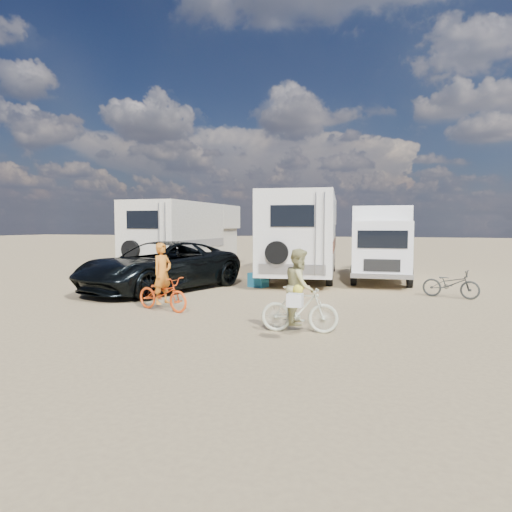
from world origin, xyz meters
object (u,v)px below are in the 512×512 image
(dark_suv, at_px, (160,266))
(rider_man, at_px, (162,280))
(box_truck, at_px, (382,244))
(crate, at_px, (300,291))
(bike_man, at_px, (163,294))
(bike_woman, at_px, (299,310))
(bike_parked, at_px, (451,284))
(rider_woman, at_px, (300,295))
(rv_main, at_px, (303,237))
(rv_left, at_px, (186,238))
(cooler, at_px, (258,280))

(dark_suv, bearing_deg, rider_man, -42.31)
(box_truck, height_order, crate, box_truck)
(bike_man, xyz_separation_m, bike_woman, (3.78, -1.24, 0.04))
(bike_parked, relative_size, crate, 3.92)
(rider_woman, bearing_deg, bike_man, 65.69)
(rider_woman, relative_size, crate, 3.71)
(bike_woman, height_order, crate, bike_woman)
(rv_main, bearing_deg, bike_man, -109.93)
(rv_main, xyz_separation_m, dark_suv, (-3.75, -5.11, -0.86))
(box_truck, xyz_separation_m, bike_parked, (2.10, -3.55, -1.01))
(rider_man, relative_size, rider_woman, 1.01)
(rv_main, distance_m, bike_man, 8.52)
(box_truck, distance_m, bike_parked, 4.24)
(rv_main, relative_size, box_truck, 1.52)
(crate, bearing_deg, rider_man, -131.38)
(bike_woman, bearing_deg, rider_woman, -0.00)
(bike_woman, height_order, rider_man, rider_man)
(rider_woman, xyz_separation_m, bike_parked, (3.41, 5.54, -0.34))
(rv_left, xyz_separation_m, crate, (6.23, -4.95, -1.39))
(rv_main, distance_m, cooler, 3.77)
(rv_left, distance_m, rider_woman, 11.87)
(rv_main, relative_size, crate, 20.58)
(box_truck, xyz_separation_m, dark_suv, (-6.88, -4.77, -0.62))
(bike_woman, xyz_separation_m, cooler, (-2.73, 6.07, -0.22))
(rider_man, relative_size, cooler, 2.51)
(rider_man, height_order, cooler, rider_man)
(rv_main, distance_m, bike_woman, 9.69)
(bike_parked, bearing_deg, rider_woman, 164.92)
(rv_left, distance_m, rider_man, 8.90)
(rv_main, relative_size, cooler, 13.73)
(rider_woman, bearing_deg, box_truck, -14.30)
(dark_suv, distance_m, rider_man, 3.57)
(box_truck, height_order, bike_parked, box_truck)
(bike_man, bearing_deg, rv_left, 38.99)
(dark_suv, relative_size, bike_woman, 3.74)
(rv_main, relative_size, dark_suv, 1.44)
(dark_suv, height_order, bike_parked, dark_suv)
(rider_woman, bearing_deg, crate, 5.27)
(bike_woman, relative_size, rider_woman, 1.03)
(rv_left, bearing_deg, bike_man, -66.78)
(bike_woman, relative_size, rider_man, 1.01)
(box_truck, distance_m, bike_man, 9.41)
(bike_woman, xyz_separation_m, rider_woman, (0.00, 0.00, 0.29))
(rv_main, height_order, rider_woman, rv_main)
(box_truck, xyz_separation_m, bike_woman, (-1.31, -9.09, -0.96))
(rider_woman, bearing_deg, dark_suv, 46.09)
(rv_left, relative_size, bike_woman, 4.52)
(rv_main, bearing_deg, crate, -86.00)
(cooler, bearing_deg, box_truck, 56.56)
(bike_man, distance_m, rider_man, 0.34)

